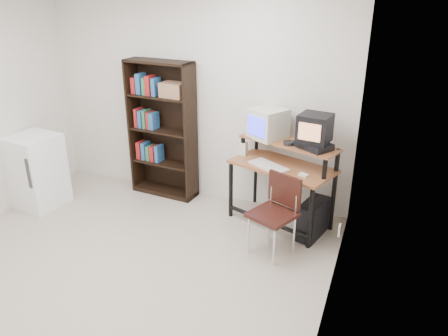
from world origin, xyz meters
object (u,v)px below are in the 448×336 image
(crt_tv, at_px, (315,128))
(crt_monitor, at_px, (268,123))
(computer_desk, at_px, (283,169))
(school_chair, at_px, (277,207))
(pc_tower, at_px, (313,219))
(bookshelf, at_px, (163,128))
(mini_fridge, at_px, (37,171))

(crt_tv, bearing_deg, crt_monitor, 172.22)
(computer_desk, height_order, school_chair, computer_desk)
(computer_desk, distance_m, pc_tower, 0.65)
(crt_tv, bearing_deg, pc_tower, -53.30)
(crt_monitor, bearing_deg, bookshelf, -152.63)
(school_chair, height_order, bookshelf, bookshelf)
(bookshelf, bearing_deg, computer_desk, -3.04)
(school_chair, bearing_deg, computer_desk, 122.49)
(bookshelf, relative_size, mini_fridge, 1.92)
(computer_desk, distance_m, mini_fridge, 3.06)
(school_chair, bearing_deg, bookshelf, 177.66)
(bookshelf, distance_m, mini_fridge, 1.66)
(crt_monitor, bearing_deg, mini_fridge, -133.08)
(bookshelf, bearing_deg, crt_monitor, 2.58)
(crt_monitor, relative_size, mini_fridge, 0.54)
(computer_desk, xyz_separation_m, school_chair, (0.10, -0.60, -0.17))
(computer_desk, relative_size, crt_monitor, 2.59)
(crt_monitor, distance_m, mini_fridge, 2.94)
(computer_desk, xyz_separation_m, bookshelf, (-1.65, 0.24, 0.23))
(mini_fridge, bearing_deg, crt_tv, 19.26)
(crt_tv, relative_size, pc_tower, 0.82)
(bookshelf, bearing_deg, school_chair, -20.38)
(crt_monitor, height_order, pc_tower, crt_monitor)
(school_chair, relative_size, bookshelf, 0.47)
(school_chair, bearing_deg, mini_fridge, -155.67)
(mini_fridge, bearing_deg, computer_desk, 20.43)
(crt_monitor, distance_m, school_chair, 1.06)
(crt_monitor, bearing_deg, crt_tv, 12.79)
(crt_monitor, distance_m, pc_tower, 1.19)
(mini_fridge, bearing_deg, crt_monitor, 24.92)
(mini_fridge, bearing_deg, pc_tower, 16.10)
(pc_tower, bearing_deg, computer_desk, 170.89)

